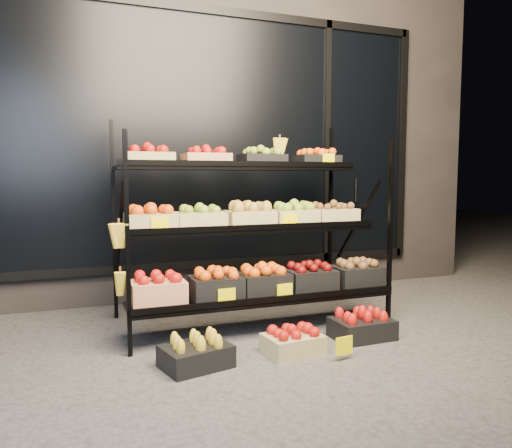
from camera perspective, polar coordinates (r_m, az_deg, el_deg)
name	(u,v)px	position (r m, az deg, el deg)	size (l,w,h in m)	color
ground	(281,346)	(3.64, 2.93, -13.77)	(24.00, 24.00, 0.00)	#514F4C
building	(192,129)	(5.92, -7.32, 10.74)	(6.00, 2.08, 3.50)	#2D2826
display_rack	(250,228)	(4.01, -0.65, -0.43)	(2.18, 1.02, 1.66)	black
tag_floor_b	(344,352)	(3.40, 10.03, -14.17)	(0.13, 0.01, 0.12)	#F3DD00
floor_crate_midleft	(196,352)	(3.25, -6.88, -14.35)	(0.47, 0.39, 0.21)	black
floor_crate_midright	(293,340)	(3.48, 4.22, -13.10)	(0.40, 0.31, 0.19)	tan
floor_crate_right	(362,325)	(3.85, 12.01, -11.23)	(0.43, 0.32, 0.21)	black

